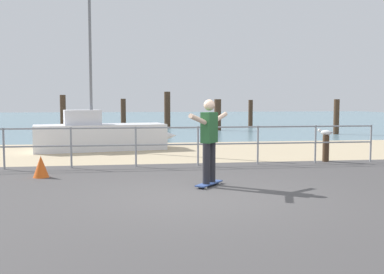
% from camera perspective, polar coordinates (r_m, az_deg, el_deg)
% --- Properties ---
extents(ground_plane, '(24.00, 10.00, 0.04)m').
position_cam_1_polar(ground_plane, '(7.10, 2.06, -9.25)').
color(ground_plane, '#474444').
rests_on(ground_plane, ground).
extents(beach_strip, '(24.00, 6.00, 0.04)m').
position_cam_1_polar(beach_strip, '(14.93, -3.34, -1.90)').
color(beach_strip, tan).
rests_on(beach_strip, ground).
extents(sea_surface, '(72.00, 50.00, 0.04)m').
position_cam_1_polar(sea_surface, '(42.83, -6.43, 2.36)').
color(sea_surface, slate).
rests_on(sea_surface, ground).
extents(railing_fence, '(12.95, 0.05, 1.05)m').
position_cam_1_polar(railing_fence, '(11.43, -7.24, -0.43)').
color(railing_fence, gray).
rests_on(railing_fence, ground).
extents(sailboat, '(5.07, 2.21, 5.36)m').
position_cam_1_polar(sailboat, '(15.63, -11.09, 0.24)').
color(sailboat, silver).
rests_on(sailboat, ground).
extents(skateboard, '(0.66, 0.75, 0.08)m').
position_cam_1_polar(skateboard, '(8.86, 2.21, -6.00)').
color(skateboard, '#334C8C').
rests_on(skateboard, ground).
extents(skateboarder, '(0.98, 1.18, 1.65)m').
position_cam_1_polar(skateboarder, '(8.73, 2.23, 0.14)').
color(skateboarder, '#26262B').
rests_on(skateboarder, skateboard).
extents(bollard_short, '(0.18, 0.18, 0.76)m').
position_cam_1_polar(bollard_short, '(12.90, 16.82, -1.44)').
color(bollard_short, '#422D1E').
rests_on(bollard_short, ground).
extents(seagull, '(0.40, 0.36, 0.18)m').
position_cam_1_polar(seagull, '(12.86, 16.79, 0.58)').
color(seagull, white).
rests_on(seagull, bollard_short).
extents(groyne_post_0, '(0.26, 0.26, 1.98)m').
position_cam_1_polar(groyne_post_0, '(21.38, -16.23, 2.56)').
color(groyne_post_0, '#422D1E').
rests_on(groyne_post_0, ground).
extents(groyne_post_1, '(0.30, 0.30, 1.83)m').
position_cam_1_polar(groyne_post_1, '(26.71, -8.81, 2.92)').
color(groyne_post_1, '#422D1E').
rests_on(groyne_post_1, ground).
extents(groyne_post_2, '(0.38, 0.38, 2.27)m').
position_cam_1_polar(groyne_post_2, '(27.56, -3.20, 3.47)').
color(groyne_post_2, '#422D1E').
rests_on(groyne_post_2, ground).
extents(groyne_post_3, '(0.40, 0.40, 1.80)m').
position_cam_1_polar(groyne_post_3, '(25.50, 3.32, 2.85)').
color(groyne_post_3, '#422D1E').
rests_on(groyne_post_3, ground).
extents(groyne_post_4, '(0.28, 0.28, 1.77)m').
position_cam_1_polar(groyne_post_4, '(28.72, 7.53, 2.99)').
color(groyne_post_4, '#422D1E').
rests_on(groyne_post_4, ground).
extents(groyne_post_5, '(0.28, 0.28, 1.79)m').
position_cam_1_polar(groyne_post_5, '(23.64, 18.06, 2.47)').
color(groyne_post_5, '#422D1E').
rests_on(groyne_post_5, ground).
extents(traffic_cone, '(0.36, 0.36, 0.50)m').
position_cam_1_polar(traffic_cone, '(10.35, -18.84, -3.68)').
color(traffic_cone, '#E55919').
rests_on(traffic_cone, ground).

